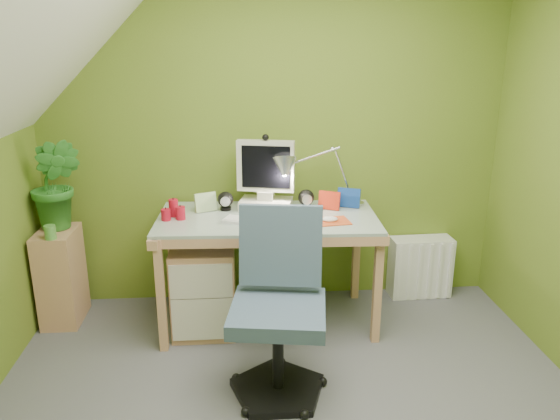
{
  "coord_description": "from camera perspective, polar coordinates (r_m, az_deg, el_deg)",
  "views": [
    {
      "loc": [
        -0.24,
        -2.15,
        1.84
      ],
      "look_at": [
        0.0,
        1.0,
        0.85
      ],
      "focal_mm": 35.0,
      "sensor_mm": 36.0,
      "label": 1
    }
  ],
  "objects": [
    {
      "name": "amber_tumbler",
      "position": [
        3.43,
        1.75,
        -0.36
      ],
      "size": [
        0.07,
        0.07,
        0.08
      ],
      "primitive_type": "cylinder",
      "rotation": [
        0.0,
        0.0,
        0.17
      ],
      "color": "#8C6314",
      "rests_on": "desk"
    },
    {
      "name": "desk",
      "position": [
        3.64,
        -1.28,
        -6.3
      ],
      "size": [
        1.43,
        0.76,
        0.75
      ],
      "primitive_type": null,
      "rotation": [
        0.0,
        0.0,
        -0.04
      ],
      "color": "tan",
      "rests_on": "floor"
    },
    {
      "name": "desk_lamp",
      "position": [
        3.65,
        5.58,
        4.94
      ],
      "size": [
        0.59,
        0.3,
        0.61
      ],
      "primitive_type": null,
      "rotation": [
        0.0,
        0.0,
        -0.11
      ],
      "color": "silver",
      "rests_on": "desk"
    },
    {
      "name": "slope_ceiling",
      "position": [
        2.28,
        -24.84,
        16.1
      ],
      "size": [
        1.1,
        3.2,
        1.1
      ],
      "primitive_type": "cube",
      "color": "white",
      "rests_on": "wall_left"
    },
    {
      "name": "side_ledge",
      "position": [
        3.97,
        -21.88,
        -6.43
      ],
      "size": [
        0.24,
        0.37,
        0.64
      ],
      "primitive_type": "cube",
      "color": "tan",
      "rests_on": "floor"
    },
    {
      "name": "speaker_right",
      "position": [
        3.66,
        2.75,
        1.18
      ],
      "size": [
        0.12,
        0.12,
        0.13
      ],
      "primitive_type": null,
      "rotation": [
        0.0,
        0.0,
        -0.14
      ],
      "color": "black",
      "rests_on": "desk"
    },
    {
      "name": "photo_frame_green",
      "position": [
        3.63,
        -7.78,
        0.82
      ],
      "size": [
        0.14,
        0.08,
        0.13
      ],
      "primitive_type": "cube",
      "rotation": [
        0.0,
        0.0,
        0.42
      ],
      "color": "#AAC98A",
      "rests_on": "desk"
    },
    {
      "name": "photo_frame_red",
      "position": [
        3.65,
        5.17,
        1.0
      ],
      "size": [
        0.14,
        0.08,
        0.12
      ],
      "primitive_type": "cube",
      "rotation": [
        0.0,
        0.0,
        -0.44
      ],
      "color": "#B22713",
      "rests_on": "desk"
    },
    {
      "name": "keyboard",
      "position": [
        3.37,
        -2.55,
        -1.27
      ],
      "size": [
        0.43,
        0.28,
        0.02
      ],
      "primitive_type": "cube",
      "rotation": [
        0.0,
        0.0,
        -0.4
      ],
      "color": "silver",
      "rests_on": "desk"
    },
    {
      "name": "task_chair",
      "position": [
        2.87,
        -0.21,
        -10.36
      ],
      "size": [
        0.63,
        0.63,
        1.0
      ],
      "primitive_type": null,
      "rotation": [
        0.0,
        0.0,
        -0.15
      ],
      "color": "#3D5165",
      "rests_on": "floor"
    },
    {
      "name": "potted_plant",
      "position": [
        3.81,
        -22.34,
        2.52
      ],
      "size": [
        0.37,
        0.32,
        0.61
      ],
      "primitive_type": "imported",
      "rotation": [
        0.0,
        0.0,
        -0.16
      ],
      "color": "#2F7928",
      "rests_on": "side_ledge"
    },
    {
      "name": "candle_cluster",
      "position": [
        3.52,
        -11.13,
        0.03
      ],
      "size": [
        0.15,
        0.13,
        0.11
      ],
      "primitive_type": null,
      "rotation": [
        0.0,
        0.0,
        0.03
      ],
      "color": "#B20F24",
      "rests_on": "desk"
    },
    {
      "name": "mouse",
      "position": [
        3.41,
        5.2,
        -0.95
      ],
      "size": [
        0.12,
        0.09,
        0.04
      ],
      "primitive_type": "ellipsoid",
      "rotation": [
        0.0,
        0.0,
        -0.22
      ],
      "color": "white",
      "rests_on": "mousepad"
    },
    {
      "name": "photo_frame_blue",
      "position": [
        3.71,
        7.2,
        1.28
      ],
      "size": [
        0.15,
        0.08,
        0.13
      ],
      "primitive_type": "cube",
      "rotation": [
        0.0,
        0.0,
        -0.37
      ],
      "color": "navy",
      "rests_on": "desk"
    },
    {
      "name": "monitor",
      "position": [
        3.61,
        -1.51,
        4.27
      ],
      "size": [
        0.43,
        0.31,
        0.54
      ],
      "primitive_type": null,
      "rotation": [
        0.0,
        0.0,
        -0.22
      ],
      "color": "beige",
      "rests_on": "desk"
    },
    {
      "name": "speaker_left",
      "position": [
        3.64,
        -5.72,
        0.96
      ],
      "size": [
        0.12,
        0.12,
        0.13
      ],
      "primitive_type": null,
      "rotation": [
        0.0,
        0.0,
        0.2
      ],
      "color": "black",
      "rests_on": "desk"
    },
    {
      "name": "green_cup",
      "position": [
        3.7,
        -22.88,
        -2.16
      ],
      "size": [
        0.08,
        0.08,
        0.09
      ],
      "primitive_type": "cylinder",
      "rotation": [
        0.0,
        0.0,
        0.16
      ],
      "color": "#59A042",
      "rests_on": "side_ledge"
    },
    {
      "name": "mousepad",
      "position": [
        3.42,
        5.19,
        -1.18
      ],
      "size": [
        0.26,
        0.2,
        0.01
      ],
      "primitive_type": "cube",
      "rotation": [
        0.0,
        0.0,
        0.13
      ],
      "color": "#CB4B1F",
      "rests_on": "desk"
    },
    {
      "name": "wall_back",
      "position": [
        3.81,
        -0.7,
        7.74
      ],
      "size": [
        3.2,
        0.01,
        2.4
      ],
      "primitive_type": "cube",
      "color": "olive",
      "rests_on": "floor"
    },
    {
      "name": "radiator",
      "position": [
        4.21,
        14.43,
        -5.76
      ],
      "size": [
        0.45,
        0.2,
        0.45
      ],
      "primitive_type": "cube",
      "rotation": [
        0.0,
        0.0,
        0.04
      ],
      "color": "white",
      "rests_on": "floor"
    }
  ]
}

